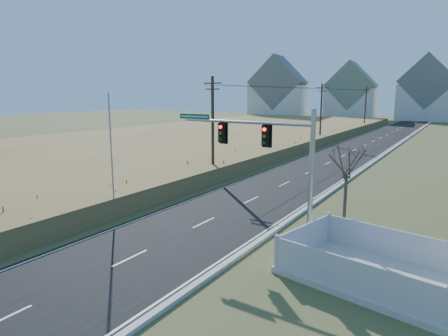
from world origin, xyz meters
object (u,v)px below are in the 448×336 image
traffic_signal_mast (277,160)px  fence_enclosure (373,272)px  open_sign (299,253)px  flagpole (112,170)px  bare_tree (347,159)px

traffic_signal_mast → fence_enclosure: traffic_signal_mast is taller
open_sign → flagpole: 12.14m
fence_enclosure → flagpole: bearing=-168.9°
traffic_signal_mast → bare_tree: 3.39m
bare_tree → open_sign: bearing=-112.0°
fence_enclosure → flagpole: size_ratio=1.01×
open_sign → bare_tree: bearing=97.3°
fence_enclosure → open_sign: 3.29m
traffic_signal_mast → open_sign: (2.01, -1.81, -3.87)m
open_sign → flagpole: bearing=-150.5°
flagpole → bare_tree: 13.43m
fence_enclosure → open_sign: bearing=-172.7°
traffic_signal_mast → fence_enclosure: (5.28, -2.07, -3.92)m
fence_enclosure → bare_tree: size_ratio=1.42×
flagpole → bare_tree: bearing=12.9°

